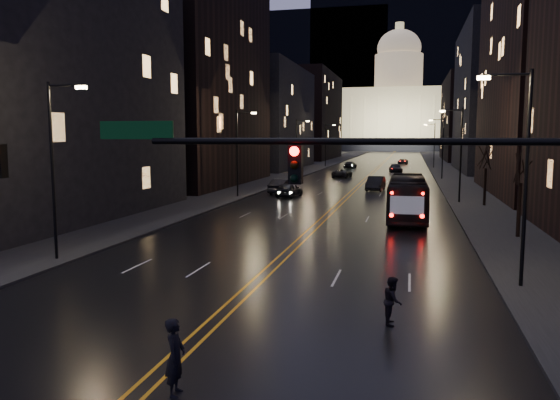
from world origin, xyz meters
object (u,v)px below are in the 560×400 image
Objects in this scene: receding_car_a at (376,183)px; pedestrian_a at (175,357)px; pedestrian_b at (393,300)px; traffic_signal at (390,186)px; bus at (407,197)px; oncoming_car_a at (289,190)px; oncoming_car_b at (282,186)px.

receding_car_a is 53.00m from pedestrian_a.
pedestrian_b is (5.01, 6.45, -0.15)m from pedestrian_a.
bus is (0.35, 29.00, -3.43)m from traffic_signal.
traffic_signal reaches higher than oncoming_car_a.
receding_car_a is at bearing -125.04° from oncoming_car_a.
pedestrian_b reaches higher than oncoming_car_a.
oncoming_car_b is at bearing 129.96° from bus.
oncoming_car_b is 11.57m from receding_car_a.
receding_car_a is (8.39, 9.26, 0.07)m from oncoming_car_a.
bus is 2.63× the size of oncoming_car_a.
oncoming_car_a is at bearing 105.79° from traffic_signal.
pedestrian_b is (11.83, -37.27, 0.04)m from oncoming_car_a.
oncoming_car_a is 12.50m from receding_car_a.
traffic_signal is at bearing -82.33° from receding_car_a.
traffic_signal is 6.77m from pedestrian_a.
oncoming_car_a is (-12.15, 12.72, -0.89)m from bus.
oncoming_car_b is at bearing 2.28° from pedestrian_a.
bus reaches higher than pedestrian_b.
receding_car_a is at bearing 93.82° from traffic_signal.
pedestrian_a is (-4.98, -2.00, -4.13)m from traffic_signal.
traffic_signal reaches higher than receding_car_a.
bus is 31.46m from pedestrian_a.
bus is 2.32× the size of receding_car_a.
pedestrian_a reaches higher than oncoming_car_a.
bus is at bearing 89.31° from traffic_signal.
bus is 7.32× the size of pedestrian_b.
bus is 22.31m from receding_car_a.
receding_car_a is at bearing -143.53° from oncoming_car_b.
oncoming_car_b is 3.05× the size of pedestrian_b.
traffic_signal is 10.56× the size of pedestrian_b.
pedestrian_b is at bearing 113.67° from oncoming_car_b.
pedestrian_a reaches higher than oncoming_car_b.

